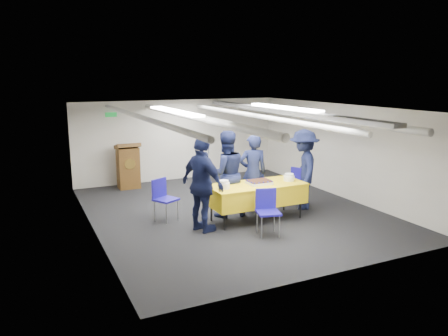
{
  "coord_description": "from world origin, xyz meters",
  "views": [
    {
      "loc": [
        -4.16,
        -8.39,
        2.96
      ],
      "look_at": [
        -0.29,
        -0.2,
        1.05
      ],
      "focal_mm": 35.0,
      "sensor_mm": 36.0,
      "label": 1
    }
  ],
  "objects_px": {
    "serving_table": "(257,194)",
    "podium": "(128,166)",
    "sailor_a": "(253,173)",
    "sheet_cake": "(259,182)",
    "chair_near": "(267,207)",
    "chair_right": "(297,183)",
    "chair_left": "(163,195)",
    "sailor_b": "(226,174)",
    "sailor_d": "(303,169)",
    "sailor_c": "(203,185)"
  },
  "relations": [
    {
      "from": "serving_table",
      "to": "sailor_a",
      "type": "height_order",
      "value": "sailor_a"
    },
    {
      "from": "sailor_b",
      "to": "sailor_d",
      "type": "height_order",
      "value": "sailor_b"
    },
    {
      "from": "sailor_b",
      "to": "sailor_a",
      "type": "bearing_deg",
      "value": -165.03
    },
    {
      "from": "sailor_a",
      "to": "chair_near",
      "type": "bearing_deg",
      "value": 87.68
    },
    {
      "from": "chair_right",
      "to": "chair_left",
      "type": "xyz_separation_m",
      "value": [
        -3.14,
        0.29,
        0.0
      ]
    },
    {
      "from": "podium",
      "to": "sailor_b",
      "type": "relative_size",
      "value": 0.68
    },
    {
      "from": "chair_near",
      "to": "chair_right",
      "type": "height_order",
      "value": "same"
    },
    {
      "from": "serving_table",
      "to": "sailor_a",
      "type": "relative_size",
      "value": 1.17
    },
    {
      "from": "chair_left",
      "to": "serving_table",
      "type": "bearing_deg",
      "value": -25.17
    },
    {
      "from": "serving_table",
      "to": "chair_right",
      "type": "relative_size",
      "value": 2.33
    },
    {
      "from": "podium",
      "to": "chair_near",
      "type": "xyz_separation_m",
      "value": [
        1.57,
        -4.61,
        -0.08
      ]
    },
    {
      "from": "serving_table",
      "to": "sailor_c",
      "type": "height_order",
      "value": "sailor_c"
    },
    {
      "from": "podium",
      "to": "chair_near",
      "type": "height_order",
      "value": "podium"
    },
    {
      "from": "sailor_a",
      "to": "sailor_d",
      "type": "xyz_separation_m",
      "value": [
        1.12,
        -0.33,
        0.04
      ]
    },
    {
      "from": "sailor_a",
      "to": "chair_left",
      "type": "bearing_deg",
      "value": 9.8
    },
    {
      "from": "chair_right",
      "to": "chair_left",
      "type": "bearing_deg",
      "value": 174.67
    },
    {
      "from": "sheet_cake",
      "to": "serving_table",
      "type": "bearing_deg",
      "value": 142.34
    },
    {
      "from": "sailor_b",
      "to": "sailor_c",
      "type": "height_order",
      "value": "sailor_c"
    },
    {
      "from": "sheet_cake",
      "to": "chair_right",
      "type": "xyz_separation_m",
      "value": [
        1.33,
        0.57,
        -0.28
      ]
    },
    {
      "from": "sheet_cake",
      "to": "sailor_d",
      "type": "distance_m",
      "value": 1.36
    },
    {
      "from": "sailor_b",
      "to": "sailor_c",
      "type": "distance_m",
      "value": 1.05
    },
    {
      "from": "sheet_cake",
      "to": "sailor_a",
      "type": "distance_m",
      "value": 0.67
    },
    {
      "from": "chair_left",
      "to": "sailor_b",
      "type": "relative_size",
      "value": 0.47
    },
    {
      "from": "sailor_c",
      "to": "serving_table",
      "type": "bearing_deg",
      "value": -102.09
    },
    {
      "from": "sheet_cake",
      "to": "chair_near",
      "type": "height_order",
      "value": "chair_near"
    },
    {
      "from": "sheet_cake",
      "to": "chair_near",
      "type": "distance_m",
      "value": 0.89
    },
    {
      "from": "chair_near",
      "to": "sailor_a",
      "type": "relative_size",
      "value": 0.5
    },
    {
      "from": "sheet_cake",
      "to": "sailor_c",
      "type": "relative_size",
      "value": 0.26
    },
    {
      "from": "chair_right",
      "to": "sailor_b",
      "type": "bearing_deg",
      "value": -179.19
    },
    {
      "from": "podium",
      "to": "serving_table",
      "type": "bearing_deg",
      "value": -64.49
    },
    {
      "from": "sheet_cake",
      "to": "chair_left",
      "type": "bearing_deg",
      "value": 154.53
    },
    {
      "from": "serving_table",
      "to": "podium",
      "type": "bearing_deg",
      "value": 115.51
    },
    {
      "from": "sailor_b",
      "to": "sheet_cake",
      "type": "bearing_deg",
      "value": 140.57
    },
    {
      "from": "chair_right",
      "to": "sailor_a",
      "type": "bearing_deg",
      "value": 176.46
    },
    {
      "from": "serving_table",
      "to": "sailor_c",
      "type": "xyz_separation_m",
      "value": [
        -1.28,
        -0.16,
        0.37
      ]
    },
    {
      "from": "serving_table",
      "to": "chair_near",
      "type": "distance_m",
      "value": 0.86
    },
    {
      "from": "sheet_cake",
      "to": "podium",
      "type": "distance_m",
      "value": 4.24
    },
    {
      "from": "chair_left",
      "to": "sailor_b",
      "type": "distance_m",
      "value": 1.39
    },
    {
      "from": "chair_left",
      "to": "sailor_c",
      "type": "xyz_separation_m",
      "value": [
        0.49,
        -0.99,
        0.4
      ]
    },
    {
      "from": "chair_left",
      "to": "sailor_d",
      "type": "distance_m",
      "value": 3.2
    },
    {
      "from": "podium",
      "to": "sailor_c",
      "type": "bearing_deg",
      "value": -82.44
    },
    {
      "from": "sailor_c",
      "to": "chair_right",
      "type": "bearing_deg",
      "value": -94.5
    },
    {
      "from": "sheet_cake",
      "to": "chair_left",
      "type": "xyz_separation_m",
      "value": [
        -1.81,
        0.86,
        -0.28
      ]
    },
    {
      "from": "sailor_a",
      "to": "sailor_b",
      "type": "relative_size",
      "value": 0.93
    },
    {
      "from": "serving_table",
      "to": "podium",
      "type": "height_order",
      "value": "podium"
    },
    {
      "from": "sailor_a",
      "to": "sheet_cake",
      "type": "bearing_deg",
      "value": 88.6
    },
    {
      "from": "chair_right",
      "to": "podium",
      "type": "bearing_deg",
      "value": 134.4
    },
    {
      "from": "chair_near",
      "to": "chair_left",
      "type": "height_order",
      "value": "same"
    },
    {
      "from": "podium",
      "to": "chair_left",
      "type": "distance_m",
      "value": 2.95
    },
    {
      "from": "chair_right",
      "to": "sailor_d",
      "type": "relative_size",
      "value": 0.48
    }
  ]
}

